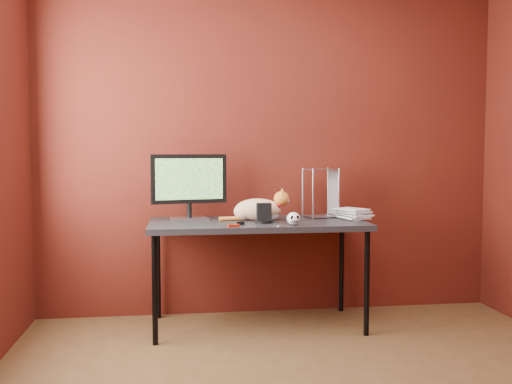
{
  "coord_description": "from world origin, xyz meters",
  "views": [
    {
      "loc": [
        -0.69,
        -2.56,
        1.23
      ],
      "look_at": [
        -0.19,
        1.15,
        0.97
      ],
      "focal_mm": 40.0,
      "sensor_mm": 36.0,
      "label": 1
    }
  ],
  "objects": [
    {
      "name": "room",
      "position": [
        0.0,
        0.0,
        1.45
      ],
      "size": [
        3.52,
        3.52,
        2.61
      ],
      "color": "#4E341B",
      "rests_on": "ground"
    },
    {
      "name": "desk",
      "position": [
        -0.15,
        1.37,
        0.7
      ],
      "size": [
        1.5,
        0.7,
        0.75
      ],
      "color": "black",
      "rests_on": "ground"
    },
    {
      "name": "monitor",
      "position": [
        -0.62,
        1.48,
        1.01
      ],
      "size": [
        0.53,
        0.22,
        0.47
      ],
      "rotation": [
        0.0,
        0.0,
        0.2
      ],
      "color": "#A4A4A8",
      "rests_on": "desk"
    },
    {
      "name": "cat",
      "position": [
        -0.13,
        1.41,
        0.83
      ],
      "size": [
        0.49,
        0.26,
        0.23
      ],
      "rotation": [
        0.0,
        0.0,
        -0.27
      ],
      "color": "#C96E2A",
      "rests_on": "desk"
    },
    {
      "name": "skull_mug",
      "position": [
        0.06,
        1.11,
        0.79
      ],
      "size": [
        0.09,
        0.09,
        0.09
      ],
      "rotation": [
        0.0,
        0.0,
        0.04
      ],
      "color": "white",
      "rests_on": "desk"
    },
    {
      "name": "speaker",
      "position": [
        -0.12,
        1.25,
        0.81
      ],
      "size": [
        0.12,
        0.12,
        0.14
      ],
      "rotation": [
        0.0,
        0.0,
        -0.03
      ],
      "color": "black",
      "rests_on": "desk"
    },
    {
      "name": "book_stack",
      "position": [
        0.48,
        1.37,
        1.2
      ],
      "size": [
        0.26,
        0.28,
        0.89
      ],
      "rotation": [
        0.0,
        0.0,
        0.43
      ],
      "color": "beige",
      "rests_on": "desk"
    },
    {
      "name": "wire_rack",
      "position": [
        0.35,
        1.54,
        0.93
      ],
      "size": [
        0.24,
        0.22,
        0.36
      ],
      "rotation": [
        0.0,
        0.0,
        0.23
      ],
      "color": "#A4A4A8",
      "rests_on": "desk"
    },
    {
      "name": "pocket_knife",
      "position": [
        -0.34,
        1.08,
        0.76
      ],
      "size": [
        0.08,
        0.04,
        0.02
      ],
      "primitive_type": "cube",
      "rotation": [
        0.0,
        0.0,
        0.31
      ],
      "color": "#9C1B0C",
      "rests_on": "desk"
    },
    {
      "name": "black_gadget",
      "position": [
        -0.29,
        1.18,
        0.76
      ],
      "size": [
        0.05,
        0.04,
        0.02
      ],
      "primitive_type": "cube",
      "rotation": [
        0.0,
        0.0,
        0.17
      ],
      "color": "black",
      "rests_on": "desk"
    },
    {
      "name": "washer",
      "position": [
        -0.04,
        1.08,
        0.75
      ],
      "size": [
        0.05,
        0.05,
        0.0
      ],
      "primitive_type": "cylinder",
      "color": "#A4A4A8",
      "rests_on": "desk"
    }
  ]
}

